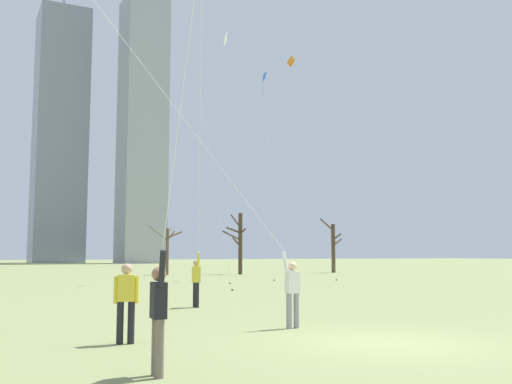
{
  "coord_description": "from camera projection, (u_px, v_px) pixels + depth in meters",
  "views": [
    {
      "loc": [
        -7.88,
        -9.79,
        1.8
      ],
      "look_at": [
        0.0,
        6.0,
        3.68
      ],
      "focal_mm": 41.2,
      "sensor_mm": 36.0,
      "label": 1
    }
  ],
  "objects": [
    {
      "name": "ground_plane",
      "position": [
        387.0,
        343.0,
        12.02
      ],
      "size": [
        400.0,
        400.0,
        0.0
      ],
      "primitive_type": "plane",
      "color": "#848E56"
    },
    {
      "name": "kite_flyer_far_back_red",
      "position": [
        198.0,
        156.0,
        18.99
      ],
      "size": [
        3.2,
        7.83,
        20.54
      ],
      "color": "black",
      "rests_on": "ground"
    },
    {
      "name": "kite_flyer_midfield_left_yellow",
      "position": [
        245.0,
        224.0,
        13.92
      ],
      "size": [
        12.07,
        1.36,
        14.42
      ],
      "color": "gray",
      "rests_on": "ground"
    },
    {
      "name": "kite_flyer_foreground_right_green",
      "position": [
        176.0,
        171.0,
        8.19
      ],
      "size": [
        0.69,
        6.57,
        14.8
      ],
      "color": "#726656",
      "rests_on": "ground"
    },
    {
      "name": "bystander_watching_nearby",
      "position": [
        126.0,
        299.0,
        11.96
      ],
      "size": [
        0.49,
        0.3,
        1.62
      ],
      "color": "black",
      "rests_on": "ground"
    },
    {
      "name": "distant_kite_high_overhead_orange",
      "position": [
        295.0,
        79.0,
        44.87
      ],
      "size": [
        1.55,
        4.29,
        17.15
      ],
      "color": "orange",
      "rests_on": "ground"
    },
    {
      "name": "distant_kite_drifting_left_blue",
      "position": [
        265.0,
        94.0,
        46.65
      ],
      "size": [
        2.23,
        5.46,
        16.59
      ],
      "color": "blue",
      "rests_on": "ground"
    },
    {
      "name": "distant_kite_low_near_trees_purple",
      "position": [
        186.0,
        12.0,
        31.26
      ],
      "size": [
        2.76,
        2.14,
        17.69
      ],
      "color": "purple",
      "rests_on": "ground"
    },
    {
      "name": "distant_kite_drifting_right_white",
      "position": [
        226.0,
        57.0,
        40.04
      ],
      "size": [
        1.07,
        3.15,
        17.09
      ],
      "color": "white",
      "rests_on": "ground"
    },
    {
      "name": "bare_tree_rightmost",
      "position": [
        333.0,
        246.0,
        58.63
      ],
      "size": [
        2.74,
        2.44,
        5.34
      ],
      "color": "#4C3828",
      "rests_on": "ground"
    },
    {
      "name": "bare_tree_left_of_center",
      "position": [
        168.0,
        247.0,
        51.86
      ],
      "size": [
        2.49,
        3.06,
        4.39
      ],
      "color": "brown",
      "rests_on": "ground"
    },
    {
      "name": "bare_tree_far_right_edge",
      "position": [
        239.0,
        241.0,
        53.62
      ],
      "size": [
        1.61,
        2.85,
        5.58
      ],
      "color": "#423326",
      "rests_on": "ground"
    },
    {
      "name": "skyline_wide_slab",
      "position": [
        142.0,
        128.0,
        124.38
      ],
      "size": [
        8.69,
        10.1,
        62.66
      ],
      "color": "#9EA3AD",
      "rests_on": "ground"
    },
    {
      "name": "skyline_mid_tower_right",
      "position": [
        60.0,
        135.0,
        129.0
      ],
      "size": [
        10.59,
        11.68,
        60.23
      ],
      "color": "gray",
      "rests_on": "ground"
    }
  ]
}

